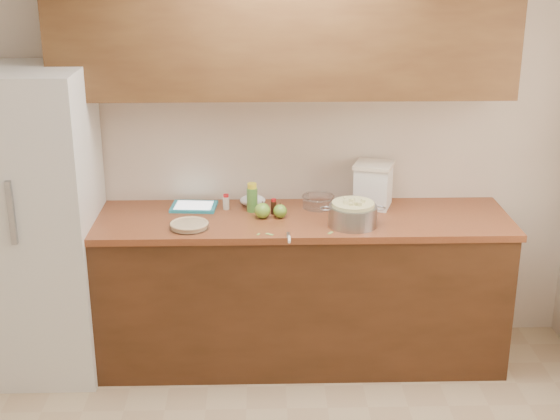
{
  "coord_description": "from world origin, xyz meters",
  "views": [
    {
      "loc": [
        -0.14,
        -2.79,
        2.47
      ],
      "look_at": [
        -0.03,
        1.43,
        0.98
      ],
      "focal_mm": 50.0,
      "sensor_mm": 36.0,
      "label": 1
    }
  ],
  "objects_px": {
    "colander": "(353,214)",
    "pie": "(189,225)",
    "tablet": "(194,207)",
    "flour_canister": "(373,185)"
  },
  "relations": [
    {
      "from": "pie",
      "to": "colander",
      "type": "bearing_deg",
      "value": 1.35
    },
    {
      "from": "colander",
      "to": "tablet",
      "type": "bearing_deg",
      "value": 160.68
    },
    {
      "from": "pie",
      "to": "tablet",
      "type": "distance_m",
      "value": 0.34
    },
    {
      "from": "pie",
      "to": "flour_canister",
      "type": "distance_m",
      "value": 1.14
    },
    {
      "from": "colander",
      "to": "pie",
      "type": "bearing_deg",
      "value": -178.65
    },
    {
      "from": "colander",
      "to": "flour_canister",
      "type": "xyz_separation_m",
      "value": [
        0.16,
        0.33,
        0.07
      ]
    },
    {
      "from": "pie",
      "to": "tablet",
      "type": "height_order",
      "value": "pie"
    },
    {
      "from": "pie",
      "to": "colander",
      "type": "relative_size",
      "value": 0.6
    },
    {
      "from": "colander",
      "to": "tablet",
      "type": "xyz_separation_m",
      "value": [
        -0.92,
        0.32,
        -0.06
      ]
    },
    {
      "from": "flour_canister",
      "to": "colander",
      "type": "bearing_deg",
      "value": -115.58
    }
  ]
}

